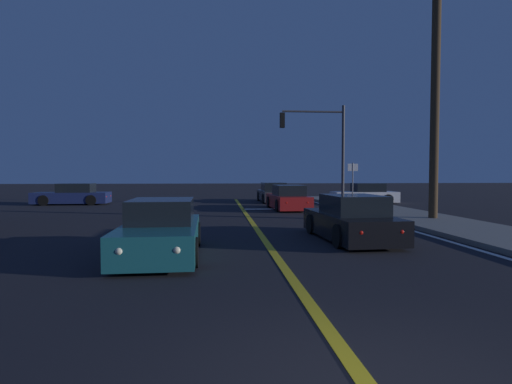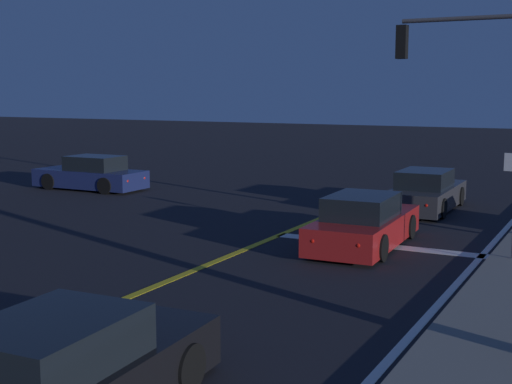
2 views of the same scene
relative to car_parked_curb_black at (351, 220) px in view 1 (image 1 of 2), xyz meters
The scene contains 13 objects.
sidewalk_right 4.99m from the car_parked_curb_black, 22.56° to the left, with size 3.20×37.88×0.15m, color slate.
lane_line_center 3.23m from the car_parked_curb_black, 143.17° to the left, with size 0.20×35.78×0.01m, color gold.
lane_line_edge_right 3.38m from the car_parked_curb_black, 34.85° to the left, with size 0.16×35.78×0.01m, color white.
stop_bar 10.95m from the car_parked_curb_black, 88.84° to the left, with size 5.53×0.50×0.01m, color white.
car_parked_curb_black is the anchor object (origin of this frame).
car_following_oncoming_white 15.74m from the car_parked_curb_black, 68.65° to the left, with size 4.23×1.83×1.34m.
car_lead_oncoming_red 10.62m from the car_parked_curb_black, 90.41° to the left, with size 1.96×4.59×1.34m.
car_side_waiting_teal 5.59m from the car_parked_curb_black, 160.39° to the right, with size 1.89×4.36×1.34m.
car_far_approaching_charcoal 16.76m from the car_parked_curb_black, 90.31° to the left, with size 1.89×4.63×1.34m.
car_mid_block_navy 20.24m from the car_parked_curb_black, 130.21° to the left, with size 4.60×1.85×1.34m.
traffic_signal_near_right 13.89m from the car_parked_curb_black, 79.69° to the left, with size 4.02×0.28×6.13m.
utility_pole_right 8.15m from the car_parked_curb_black, 41.89° to the left, with size 1.68×0.35×10.55m.
street_sign_corner 11.05m from the car_parked_curb_black, 71.51° to the left, with size 0.56×0.07×2.55m.
Camera 1 is at (-1.38, -3.38, 1.96)m, focal length 29.40 mm.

